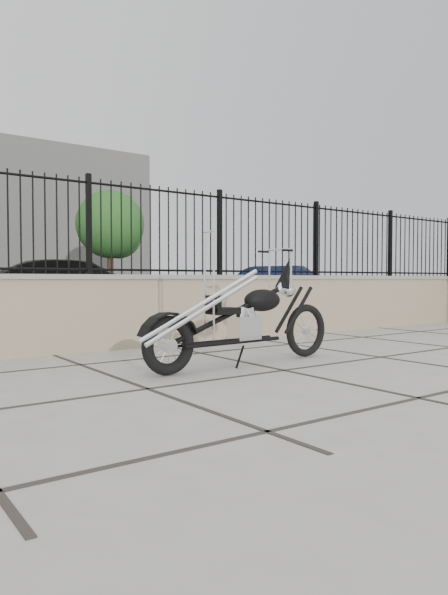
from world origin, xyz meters
TOP-DOWN VIEW (x-y plane):
  - ground_plane at (0.00, 0.00)m, footprint 90.00×90.00m
  - retaining_wall at (0.00, 2.50)m, footprint 14.00×0.36m
  - iron_fence at (0.00, 2.50)m, footprint 14.00×0.08m
  - chopper_motorcycle at (-0.16, 0.48)m, footprint 2.35×0.52m
  - car_black at (0.72, 7.34)m, footprint 4.89×3.10m
  - car_blue at (6.41, 7.05)m, footprint 4.03×2.58m
  - bollard_b at (3.43, 5.14)m, footprint 0.15×0.15m
  - bollard_c at (6.31, 5.20)m, footprint 0.15×0.15m
  - tree_right at (5.34, 16.25)m, footprint 2.74×2.74m

SIDE VIEW (x-z plane):
  - ground_plane at x=0.00m, z-range 0.00..0.00m
  - bollard_c at x=6.31m, z-range 0.00..0.93m
  - retaining_wall at x=0.00m, z-range 0.00..0.96m
  - bollard_b at x=3.43m, z-range 0.00..1.00m
  - car_blue at x=6.41m, z-range 0.00..1.25m
  - car_black at x=0.72m, z-range 0.00..1.32m
  - chopper_motorcycle at x=-0.16m, z-range 0.00..1.40m
  - iron_fence at x=0.00m, z-range 0.96..2.16m
  - tree_right at x=5.34m, z-range 0.92..5.54m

